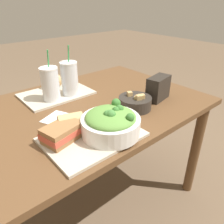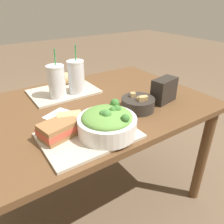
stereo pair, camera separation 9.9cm
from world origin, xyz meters
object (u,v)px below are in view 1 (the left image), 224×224
at_px(baguette_near, 71,122).
at_px(napkin_folded, 56,118).
at_px(soup_bowl, 135,102).
at_px(drink_cup_red, 70,79).
at_px(sandwich_near, 62,132).
at_px(drink_cup_dark, 50,85).
at_px(chip_bag, 158,88).
at_px(baguette_far, 52,81).
at_px(salad_bowl, 111,122).

xyz_separation_m(baguette_near, napkin_folded, (0.00, 0.15, -0.05)).
height_order(soup_bowl, drink_cup_red, drink_cup_red).
relative_size(soup_bowl, drink_cup_red, 0.61).
height_order(sandwich_near, napkin_folded, sandwich_near).
bearing_deg(napkin_folded, drink_cup_dark, 66.76).
relative_size(drink_cup_dark, chip_bag, 1.70).
bearing_deg(baguette_near, baguette_far, -0.17).
height_order(drink_cup_red, napkin_folded, drink_cup_red).
bearing_deg(chip_bag, napkin_folded, 151.40).
bearing_deg(sandwich_near, napkin_folded, 58.08).
distance_m(baguette_near, chip_bag, 0.54).
bearing_deg(drink_cup_dark, baguette_near, -103.19).
xyz_separation_m(salad_bowl, drink_cup_red, (0.09, 0.46, 0.03)).
bearing_deg(napkin_folded, chip_bag, -17.75).
bearing_deg(baguette_far, drink_cup_dark, 149.17).
bearing_deg(baguette_near, drink_cup_red, -12.08).
distance_m(baguette_far, napkin_folded, 0.38).
relative_size(salad_bowl, napkin_folded, 1.59).
relative_size(soup_bowl, napkin_folded, 1.11).
height_order(salad_bowl, baguette_near, salad_bowl).
bearing_deg(soup_bowl, drink_cup_red, 115.23).
bearing_deg(drink_cup_red, salad_bowl, -100.91).
bearing_deg(sandwich_near, soup_bowl, -10.08).
distance_m(baguette_far, drink_cup_dark, 0.19).
xyz_separation_m(sandwich_near, baguette_far, (0.23, 0.53, 0.00)).
distance_m(soup_bowl, baguette_far, 0.55).
height_order(baguette_near, baguette_far, same).
height_order(baguette_far, drink_cup_dark, drink_cup_dark).
bearing_deg(chip_bag, drink_cup_red, 123.56).
relative_size(sandwich_near, napkin_folded, 1.14).
height_order(salad_bowl, drink_cup_red, drink_cup_red).
xyz_separation_m(drink_cup_dark, napkin_folded, (-0.08, -0.18, -0.09)).
relative_size(soup_bowl, baguette_near, 1.41).
bearing_deg(chip_bag, soup_bowl, 169.12).
height_order(soup_bowl, baguette_far, baguette_far).
height_order(baguette_far, drink_cup_red, drink_cup_red).
relative_size(baguette_far, drink_cup_red, 0.34).
bearing_deg(drink_cup_red, sandwich_near, -125.00).
xyz_separation_m(drink_cup_red, napkin_folded, (-0.19, -0.18, -0.10)).
xyz_separation_m(baguette_far, napkin_folded, (-0.17, -0.34, -0.05)).
distance_m(baguette_far, drink_cup_red, 0.17).
relative_size(salad_bowl, soup_bowl, 1.43).
distance_m(drink_cup_red, napkin_folded, 0.28).
bearing_deg(baguette_far, napkin_folded, 151.78).
xyz_separation_m(soup_bowl, drink_cup_red, (-0.16, 0.35, 0.06)).
bearing_deg(drink_cup_dark, drink_cup_red, 0.00).
xyz_separation_m(chip_bag, napkin_folded, (-0.54, 0.17, -0.06)).
xyz_separation_m(soup_bowl, napkin_folded, (-0.36, 0.17, -0.03)).
distance_m(soup_bowl, napkin_folded, 0.40).
bearing_deg(drink_cup_red, baguette_near, -120.47).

